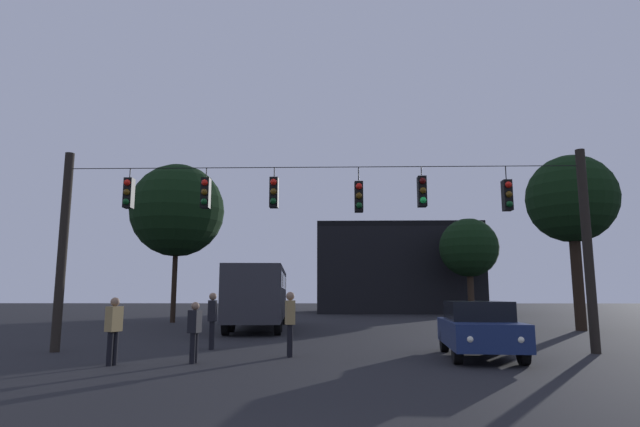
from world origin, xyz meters
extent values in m
plane|color=black|center=(0.00, 24.50, 0.00)|extent=(168.00, 168.00, 0.00)
cylinder|color=black|center=(-8.03, 11.39, 3.08)|extent=(0.28, 0.28, 6.16)
cylinder|color=black|center=(8.03, 11.39, 3.08)|extent=(0.28, 0.28, 6.16)
cylinder|color=black|center=(0.00, 11.39, 5.65)|extent=(16.06, 0.02, 0.02)
cylinder|color=black|center=(-6.06, 11.39, 5.48)|extent=(0.03, 0.03, 0.31)
cube|color=black|center=(-6.06, 11.39, 4.85)|extent=(0.26, 0.32, 0.95)
sphere|color=red|center=(-6.06, 11.21, 5.15)|extent=(0.20, 0.20, 0.20)
sphere|color=#5B3D0C|center=(-6.06, 11.21, 4.85)|extent=(0.20, 0.20, 0.20)
sphere|color=#0C4219|center=(-6.06, 11.21, 4.55)|extent=(0.20, 0.20, 0.20)
cylinder|color=black|center=(-3.63, 11.39, 5.48)|extent=(0.03, 0.03, 0.33)
cube|color=black|center=(-3.63, 11.39, 4.84)|extent=(0.26, 0.32, 0.95)
sphere|color=red|center=(-3.63, 11.21, 5.14)|extent=(0.20, 0.20, 0.20)
sphere|color=#5B3D0C|center=(-3.63, 11.21, 4.84)|extent=(0.20, 0.20, 0.20)
sphere|color=#0C4219|center=(-3.63, 11.21, 4.54)|extent=(0.20, 0.20, 0.20)
cylinder|color=black|center=(-1.49, 11.39, 5.48)|extent=(0.03, 0.03, 0.32)
cube|color=black|center=(-1.49, 11.39, 4.84)|extent=(0.26, 0.32, 0.95)
sphere|color=red|center=(-1.49, 11.21, 5.14)|extent=(0.20, 0.20, 0.20)
sphere|color=#5B3D0C|center=(-1.49, 11.21, 4.84)|extent=(0.20, 0.20, 0.20)
sphere|color=#0C4219|center=(-1.49, 11.21, 4.54)|extent=(0.20, 0.20, 0.20)
cylinder|color=black|center=(1.15, 11.39, 5.41)|extent=(0.03, 0.03, 0.47)
cube|color=black|center=(1.15, 11.39, 4.70)|extent=(0.26, 0.32, 0.95)
sphere|color=red|center=(1.15, 11.21, 5.00)|extent=(0.20, 0.20, 0.20)
sphere|color=#5B3D0C|center=(1.15, 11.21, 4.70)|extent=(0.20, 0.20, 0.20)
sphere|color=#0C4219|center=(1.15, 11.21, 4.40)|extent=(0.20, 0.20, 0.20)
cylinder|color=black|center=(3.10, 11.39, 5.48)|extent=(0.03, 0.03, 0.31)
cube|color=black|center=(3.10, 11.39, 4.85)|extent=(0.26, 0.32, 0.95)
sphere|color=#510A0A|center=(3.10, 11.21, 5.15)|extent=(0.20, 0.20, 0.20)
sphere|color=#5B3D0C|center=(3.10, 11.21, 4.85)|extent=(0.20, 0.20, 0.20)
sphere|color=#1EE04C|center=(3.10, 11.21, 4.55)|extent=(0.20, 0.20, 0.20)
cylinder|color=black|center=(5.71, 11.39, 5.42)|extent=(0.03, 0.03, 0.44)
cube|color=black|center=(5.71, 11.39, 4.72)|extent=(0.26, 0.32, 0.95)
sphere|color=red|center=(5.71, 11.21, 5.02)|extent=(0.20, 0.20, 0.20)
sphere|color=#5B3D0C|center=(5.71, 11.21, 4.72)|extent=(0.20, 0.20, 0.20)
sphere|color=#0C4219|center=(5.71, 11.21, 4.42)|extent=(0.20, 0.20, 0.20)
cube|color=#2D2D33|center=(-3.44, 22.29, 1.75)|extent=(3.26, 11.15, 2.50)
cube|color=black|center=(-3.44, 22.29, 2.36)|extent=(3.25, 10.49, 0.70)
cylinder|color=black|center=(-4.82, 26.17, 0.50)|extent=(0.35, 1.02, 1.00)
cylinder|color=black|center=(-2.60, 26.32, 0.50)|extent=(0.35, 1.02, 1.00)
cylinder|color=black|center=(-4.39, 20.02, 0.50)|extent=(0.35, 1.02, 1.00)
cylinder|color=black|center=(-2.17, 20.18, 0.50)|extent=(0.35, 1.02, 1.00)
cylinder|color=black|center=(-4.25, 18.05, 0.50)|extent=(0.35, 1.02, 1.00)
cylinder|color=black|center=(-2.04, 18.20, 0.50)|extent=(0.35, 1.02, 1.00)
cube|color=beige|center=(-3.67, 25.59, 2.36)|extent=(2.61, 0.98, 0.56)
cube|color=beige|center=(-3.24, 19.55, 2.36)|extent=(2.61, 0.98, 0.56)
cube|color=navy|center=(4.34, 10.24, 0.66)|extent=(2.21, 4.45, 0.68)
cube|color=black|center=(4.35, 10.39, 1.26)|extent=(1.80, 2.46, 0.52)
cylinder|color=black|center=(4.99, 8.76, 0.32)|extent=(0.28, 0.66, 0.64)
cylinder|color=black|center=(3.41, 8.91, 0.32)|extent=(0.28, 0.66, 0.64)
cylinder|color=black|center=(5.26, 11.58, 0.32)|extent=(0.28, 0.66, 0.64)
cylinder|color=black|center=(3.69, 11.73, 0.32)|extent=(0.28, 0.66, 0.64)
sphere|color=white|center=(4.71, 8.10, 0.66)|extent=(0.18, 0.18, 0.18)
sphere|color=white|center=(3.56, 8.21, 0.66)|extent=(0.18, 0.18, 0.18)
cylinder|color=black|center=(-3.49, 12.17, 0.44)|extent=(0.14, 0.14, 0.87)
cylinder|color=black|center=(-3.50, 12.33, 0.44)|extent=(0.14, 0.14, 0.87)
cube|color=black|center=(-3.50, 12.25, 1.20)|extent=(0.27, 0.38, 0.65)
sphere|color=#8C6B51|center=(-3.50, 12.25, 1.65)|extent=(0.24, 0.24, 0.24)
cylinder|color=black|center=(-5.01, 8.51, 0.40)|extent=(0.14, 0.14, 0.81)
cylinder|color=black|center=(-5.07, 8.36, 0.40)|extent=(0.14, 0.14, 0.81)
cube|color=#997F4C|center=(-5.04, 8.44, 1.11)|extent=(0.36, 0.42, 0.61)
sphere|color=#8C6B51|center=(-5.04, 8.44, 1.52)|extent=(0.22, 0.22, 0.22)
cylinder|color=black|center=(-3.15, 8.97, 0.38)|extent=(0.14, 0.14, 0.75)
cylinder|color=black|center=(-3.18, 8.82, 0.38)|extent=(0.14, 0.14, 0.75)
cube|color=black|center=(-3.16, 8.90, 1.03)|extent=(0.29, 0.39, 0.56)
sphere|color=#8C6B51|center=(-3.16, 8.90, 1.41)|extent=(0.20, 0.20, 0.20)
cylinder|color=black|center=(-0.88, 10.41, 0.44)|extent=(0.14, 0.14, 0.88)
cylinder|color=black|center=(-0.85, 10.25, 0.44)|extent=(0.14, 0.14, 0.88)
cube|color=#997F4C|center=(-0.87, 10.33, 1.21)|extent=(0.32, 0.41, 0.66)
sphere|color=#8C6B51|center=(-0.87, 10.33, 1.66)|extent=(0.24, 0.24, 0.24)
cube|color=black|center=(6.63, 48.73, 4.01)|extent=(15.48, 11.43, 8.02)
cube|color=black|center=(6.63, 48.73, 8.27)|extent=(15.48, 11.43, 0.50)
cylinder|color=black|center=(12.27, 21.34, 2.47)|extent=(0.52, 0.52, 4.93)
sphere|color=black|center=(12.27, 21.34, 6.46)|extent=(4.37, 4.37, 4.37)
cylinder|color=#2D2116|center=(11.95, 40.00, 1.99)|extent=(0.53, 0.53, 3.97)
sphere|color=black|center=(11.95, 40.00, 5.72)|extent=(4.99, 4.99, 4.99)
cylinder|color=black|center=(-9.72, 28.41, 2.52)|extent=(0.32, 0.32, 5.03)
sphere|color=black|center=(-9.72, 28.41, 7.13)|extent=(5.98, 5.98, 5.98)
camera|label=1|loc=(0.34, -4.37, 1.68)|focal=29.06mm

